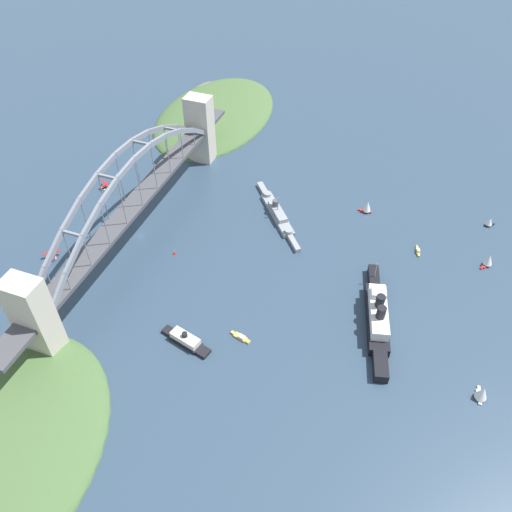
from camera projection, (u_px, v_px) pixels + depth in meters
ground_plane at (141, 235)px, 334.82m from camera, size 1400.00×1400.00×0.00m
harbor_arch_bridge at (134, 202)px, 316.21m from camera, size 253.11×18.36×60.89m
headland_west_shore at (215, 115)px, 449.53m from camera, size 148.77×92.04×17.69m
ocean_liner at (377, 316)px, 279.06m from camera, size 77.65×25.42×18.75m
naval_cruiser at (277, 213)px, 347.26m from camera, size 61.07×50.13×15.98m
harbor_ferry_steamer at (186, 340)px, 271.15m from camera, size 12.92×30.33×7.92m
seaplane_taxiing_near_bridge at (106, 186)px, 370.54m from camera, size 8.36×11.26×5.02m
seaplane_second_in_formation at (52, 255)px, 318.17m from camera, size 9.16×9.33×5.22m
small_boat_0 at (489, 260)px, 311.85m from camera, size 8.99×7.47×9.27m
small_boat_1 at (241, 337)px, 274.53m from camera, size 5.12×12.28×2.10m
small_boat_2 at (367, 206)px, 348.95m from camera, size 5.19×9.42×10.16m
small_boat_3 at (482, 393)px, 245.85m from camera, size 10.60×6.44×10.18m
small_boat_4 at (418, 251)px, 322.77m from camera, size 9.95×3.81×2.48m
small_boat_5 at (490, 222)px, 339.33m from camera, size 6.16×6.94×7.24m
channel_marker_buoy at (175, 253)px, 321.29m from camera, size 2.20×2.20×2.75m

